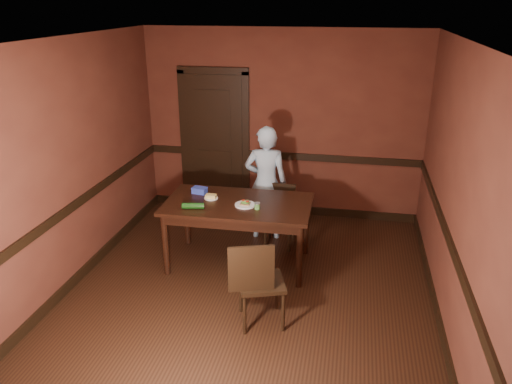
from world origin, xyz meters
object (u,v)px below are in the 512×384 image
at_px(dining_table, 238,233).
at_px(sandwich_plate, 245,204).
at_px(chair_near, 261,281).
at_px(chair_far, 280,217).
at_px(food_tub, 200,190).
at_px(person, 266,183).
at_px(sauce_jar, 257,206).
at_px(cheese_saucer, 211,197).

distance_m(dining_table, sandwich_plate, 0.44).
bearing_deg(chair_near, chair_far, -105.85).
height_order(sandwich_plate, food_tub, food_tub).
bearing_deg(chair_near, person, -99.45).
bearing_deg(sandwich_plate, chair_far, 64.56).
xyz_separation_m(sauce_jar, cheese_saucer, (-0.61, 0.21, -0.02)).
height_order(sauce_jar, cheese_saucer, sauce_jar).
relative_size(chair_far, sandwich_plate, 3.30).
bearing_deg(cheese_saucer, person, 54.87).
xyz_separation_m(dining_table, person, (0.19, 0.81, 0.37)).
distance_m(chair_far, chair_near, 1.70).
xyz_separation_m(person, cheese_saucer, (-0.53, -0.76, 0.06)).
bearing_deg(sandwich_plate, dining_table, 144.79).
relative_size(dining_table, chair_far, 2.15).
bearing_deg(person, chair_near, 92.56).
height_order(person, sauce_jar, person).
distance_m(sauce_jar, food_tub, 0.87).
distance_m(chair_far, food_tub, 1.12).
bearing_deg(sandwich_plate, sauce_jar, -26.51).
relative_size(dining_table, sauce_jar, 21.82).
relative_size(person, food_tub, 7.92).
relative_size(dining_table, chair_near, 1.84).
bearing_deg(sandwich_plate, person, 84.55).
relative_size(chair_near, sauce_jar, 11.86).
distance_m(person, food_tub, 0.95).
bearing_deg(food_tub, chair_far, 31.58).
height_order(dining_table, sandwich_plate, sandwich_plate).
bearing_deg(cheese_saucer, chair_far, 34.76).
bearing_deg(sauce_jar, food_tub, 156.14).
bearing_deg(chair_far, cheese_saucer, -142.90).
height_order(person, cheese_saucer, person).
xyz_separation_m(sauce_jar, food_tub, (-0.79, 0.35, -0.00)).
bearing_deg(sauce_jar, chair_far, 78.10).
bearing_deg(cheese_saucer, sandwich_plate, -16.03).
height_order(sauce_jar, food_tub, sauce_jar).
bearing_deg(chair_near, sandwich_plate, -87.91).
distance_m(chair_far, cheese_saucer, 1.02).
relative_size(sauce_jar, cheese_saucer, 0.47).
relative_size(chair_near, food_tub, 4.80).
bearing_deg(sandwich_plate, food_tub, 156.81).
height_order(dining_table, sauce_jar, sauce_jar).
distance_m(sandwich_plate, sauce_jar, 0.18).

